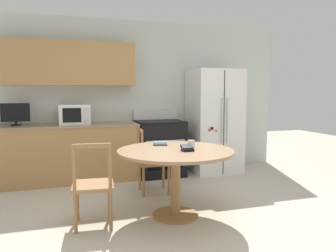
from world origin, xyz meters
TOP-DOWN VIEW (x-y plane):
  - ground_plane at (0.00, 0.00)m, footprint 14.00×14.00m
  - back_wall at (-0.30, 2.59)m, footprint 5.20×0.44m
  - kitchen_counter at (-1.16, 2.29)m, footprint 2.10×0.64m
  - refrigerator at (1.26, 2.21)m, footprint 0.82×0.76m
  - oven_range at (0.28, 2.26)m, footprint 0.77×0.68m
  - microwave at (-1.08, 2.29)m, footprint 0.46×0.38m
  - countertop_tv at (-1.92, 2.33)m, footprint 0.40×0.16m
  - dining_table at (-0.05, 0.44)m, footprint 1.30×1.30m
  - dining_chair_far at (-0.09, 1.34)m, footprint 0.45×0.45m
  - dining_chair_left at (-0.96, 0.41)m, footprint 0.45×0.45m
  - candle_glass at (0.18, 0.55)m, footprint 0.09×0.09m
  - folded_napkin at (-0.13, 0.76)m, footprint 0.18×0.11m
  - wallet at (0.05, 0.33)m, footprint 0.12×0.13m

SIDE VIEW (x-z plane):
  - ground_plane at x=0.00m, z-range 0.00..0.00m
  - dining_chair_far at x=-0.09m, z-range -0.02..0.89m
  - dining_chair_left at x=-0.96m, z-range -0.02..0.89m
  - kitchen_counter at x=-1.16m, z-range 0.00..0.90m
  - oven_range at x=0.28m, z-range -0.07..1.01m
  - dining_table at x=-0.05m, z-range 0.25..1.01m
  - folded_napkin at x=-0.13m, z-range 0.76..0.81m
  - wallet at x=0.05m, z-range 0.75..0.82m
  - candle_glass at x=0.18m, z-range 0.76..0.84m
  - refrigerator at x=1.26m, z-range 0.00..1.78m
  - microwave at x=-1.08m, z-range 0.90..1.21m
  - countertop_tv at x=-1.92m, z-range 0.91..1.25m
  - back_wall at x=-0.30m, z-range 0.14..2.74m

